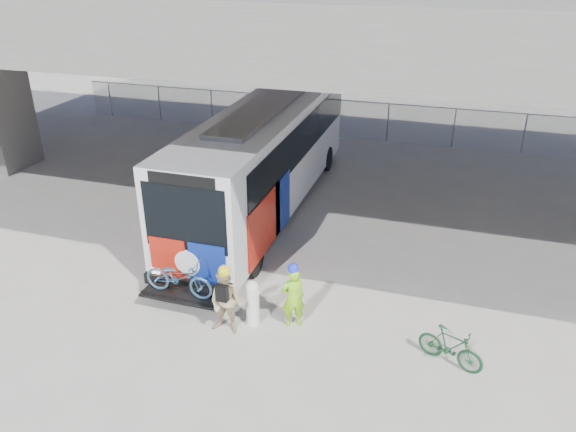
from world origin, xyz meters
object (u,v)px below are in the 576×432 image
at_px(bike_parked, 450,347).
at_px(bus, 265,151).
at_px(cyclist_hivis, 293,296).
at_px(cyclist_tan, 226,301).
at_px(bollard, 253,301).

bearing_deg(bike_parked, bus, 67.05).
xyz_separation_m(bus, cyclist_hivis, (2.90, -6.31, -1.27)).
distance_m(cyclist_tan, bike_parked, 5.17).
xyz_separation_m(bus, bollard, (1.95, -6.57, -1.45)).
bearing_deg(bollard, bike_parked, -1.03).
relative_size(cyclist_hivis, bike_parked, 1.15).
distance_m(cyclist_hivis, bike_parked, 3.75).
relative_size(bus, cyclist_hivis, 7.44).
bearing_deg(cyclist_hivis, bus, -95.55).
distance_m(bus, bollard, 7.01).
bearing_deg(bus, bollard, -73.45).
relative_size(cyclist_hivis, cyclist_tan, 0.94).
relative_size(bus, cyclist_tan, 7.02).
height_order(bollard, cyclist_hivis, cyclist_hivis).
relative_size(cyclist_tan, bike_parked, 1.22).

